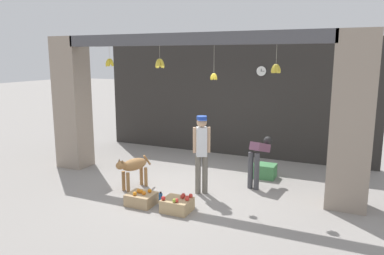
{
  "coord_description": "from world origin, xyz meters",
  "views": [
    {
      "loc": [
        3.26,
        -6.7,
        2.7
      ],
      "look_at": [
        0.0,
        0.44,
        1.2
      ],
      "focal_mm": 35.0,
      "sensor_mm": 36.0,
      "label": 1
    }
  ],
  "objects_px": {
    "dog": "(133,167)",
    "worker_stooping": "(259,156)",
    "water_bottle": "(161,199)",
    "wall_clock": "(261,71)",
    "produce_box_green": "(264,171)",
    "fruit_crate_oranges": "(141,199)",
    "shopkeeper": "(202,149)",
    "fruit_crate_apples": "(177,205)"
  },
  "relations": [
    {
      "from": "dog",
      "to": "wall_clock",
      "type": "distance_m",
      "value": 4.24
    },
    {
      "from": "shopkeeper",
      "to": "fruit_crate_apples",
      "type": "xyz_separation_m",
      "value": [
        -0.04,
        -0.99,
        -0.78
      ]
    },
    {
      "from": "shopkeeper",
      "to": "worker_stooping",
      "type": "distance_m",
      "value": 1.29
    },
    {
      "from": "dog",
      "to": "worker_stooping",
      "type": "height_order",
      "value": "worker_stooping"
    },
    {
      "from": "worker_stooping",
      "to": "wall_clock",
      "type": "bearing_deg",
      "value": 116.67
    },
    {
      "from": "shopkeeper",
      "to": "fruit_crate_apples",
      "type": "distance_m",
      "value": 1.27
    },
    {
      "from": "dog",
      "to": "produce_box_green",
      "type": "distance_m",
      "value": 2.94
    },
    {
      "from": "shopkeeper",
      "to": "produce_box_green",
      "type": "bearing_deg",
      "value": -150.26
    },
    {
      "from": "fruit_crate_apples",
      "to": "wall_clock",
      "type": "distance_m",
      "value": 4.62
    },
    {
      "from": "wall_clock",
      "to": "dog",
      "type": "bearing_deg",
      "value": -117.13
    },
    {
      "from": "worker_stooping",
      "to": "water_bottle",
      "type": "relative_size",
      "value": 3.73
    },
    {
      "from": "fruit_crate_oranges",
      "to": "water_bottle",
      "type": "relative_size",
      "value": 1.86
    },
    {
      "from": "fruit_crate_oranges",
      "to": "water_bottle",
      "type": "distance_m",
      "value": 0.36
    },
    {
      "from": "shopkeeper",
      "to": "water_bottle",
      "type": "distance_m",
      "value": 1.27
    },
    {
      "from": "worker_stooping",
      "to": "fruit_crate_oranges",
      "type": "bearing_deg",
      "value": -119.44
    },
    {
      "from": "shopkeeper",
      "to": "produce_box_green",
      "type": "relative_size",
      "value": 3.13
    },
    {
      "from": "water_bottle",
      "to": "wall_clock",
      "type": "bearing_deg",
      "value": 78.78
    },
    {
      "from": "dog",
      "to": "produce_box_green",
      "type": "height_order",
      "value": "dog"
    },
    {
      "from": "worker_stooping",
      "to": "produce_box_green",
      "type": "xyz_separation_m",
      "value": [
        -0.01,
        0.61,
        -0.5
      ]
    },
    {
      "from": "worker_stooping",
      "to": "fruit_crate_oranges",
      "type": "height_order",
      "value": "worker_stooping"
    },
    {
      "from": "water_bottle",
      "to": "fruit_crate_apples",
      "type": "bearing_deg",
      "value": -12.88
    },
    {
      "from": "fruit_crate_apples",
      "to": "water_bottle",
      "type": "relative_size",
      "value": 1.85
    },
    {
      "from": "dog",
      "to": "shopkeeper",
      "type": "distance_m",
      "value": 1.48
    },
    {
      "from": "fruit_crate_oranges",
      "to": "produce_box_green",
      "type": "height_order",
      "value": "produce_box_green"
    },
    {
      "from": "fruit_crate_oranges",
      "to": "wall_clock",
      "type": "bearing_deg",
      "value": 74.35
    },
    {
      "from": "fruit_crate_apples",
      "to": "water_bottle",
      "type": "height_order",
      "value": "fruit_crate_apples"
    },
    {
      "from": "dog",
      "to": "produce_box_green",
      "type": "relative_size",
      "value": 1.75
    },
    {
      "from": "dog",
      "to": "water_bottle",
      "type": "distance_m",
      "value": 1.16
    },
    {
      "from": "fruit_crate_apples",
      "to": "fruit_crate_oranges",
      "type": "bearing_deg",
      "value": -179.26
    },
    {
      "from": "fruit_crate_oranges",
      "to": "shopkeeper",
      "type": "bearing_deg",
      "value": 52.42
    },
    {
      "from": "dog",
      "to": "worker_stooping",
      "type": "relative_size",
      "value": 0.88
    },
    {
      "from": "fruit_crate_oranges",
      "to": "produce_box_green",
      "type": "bearing_deg",
      "value": 56.12
    },
    {
      "from": "dog",
      "to": "water_bottle",
      "type": "bearing_deg",
      "value": 77.62
    },
    {
      "from": "produce_box_green",
      "to": "wall_clock",
      "type": "height_order",
      "value": "wall_clock"
    },
    {
      "from": "worker_stooping",
      "to": "fruit_crate_oranges",
      "type": "distance_m",
      "value": 2.59
    },
    {
      "from": "water_bottle",
      "to": "produce_box_green",
      "type": "bearing_deg",
      "value": 61.08
    },
    {
      "from": "worker_stooping",
      "to": "produce_box_green",
      "type": "height_order",
      "value": "worker_stooping"
    },
    {
      "from": "dog",
      "to": "produce_box_green",
      "type": "xyz_separation_m",
      "value": [
        2.28,
        1.84,
        -0.32
      ]
    },
    {
      "from": "produce_box_green",
      "to": "water_bottle",
      "type": "bearing_deg",
      "value": -118.92
    },
    {
      "from": "shopkeeper",
      "to": "fruit_crate_oranges",
      "type": "height_order",
      "value": "shopkeeper"
    },
    {
      "from": "dog",
      "to": "wall_clock",
      "type": "bearing_deg",
      "value": 170.92
    },
    {
      "from": "water_bottle",
      "to": "wall_clock",
      "type": "relative_size",
      "value": 1.01
    }
  ]
}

